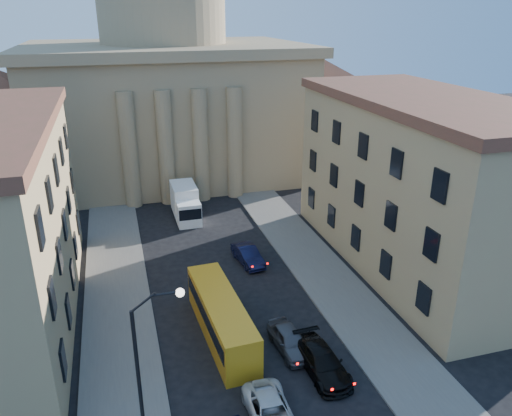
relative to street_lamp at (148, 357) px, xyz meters
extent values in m
cube|color=#595651|center=(-1.53, 10.00, -5.21)|extent=(5.00, 60.00, 0.15)
cube|color=#595651|center=(15.47, 10.00, -5.21)|extent=(5.00, 60.00, 0.15)
cube|color=#937D5A|center=(6.97, 48.00, 2.71)|extent=(34.00, 26.00, 16.00)
cube|color=#937D5A|center=(6.97, 48.00, 11.11)|extent=(35.50, 27.50, 1.20)
cylinder|color=#937D5A|center=(6.97, 48.00, 14.71)|extent=(16.00, 16.00, 8.00)
cube|color=#937D5A|center=(-14.03, 46.00, 0.21)|extent=(13.00, 13.00, 11.00)
cube|color=#937D5A|center=(27.97, 46.00, 0.21)|extent=(13.00, 13.00, 11.00)
cone|color=brown|center=(27.97, 46.00, 7.71)|extent=(26.02, 26.02, 4.00)
cylinder|color=#937D5A|center=(0.97, 34.80, 1.21)|extent=(1.80, 1.80, 13.00)
cylinder|color=#937D5A|center=(4.97, 34.80, 1.21)|extent=(1.80, 1.80, 13.00)
cylinder|color=#937D5A|center=(8.97, 34.80, 1.21)|extent=(1.80, 1.80, 13.00)
cylinder|color=#937D5A|center=(12.97, 34.80, 1.21)|extent=(1.80, 1.80, 13.00)
cube|color=#A08B5E|center=(23.97, 14.00, 1.71)|extent=(11.00, 26.00, 14.00)
cube|color=brown|center=(23.97, 14.00, 9.01)|extent=(11.60, 26.60, 0.80)
cylinder|color=black|center=(-0.53, 0.00, -1.29)|extent=(0.20, 0.20, 8.00)
cylinder|color=black|center=(0.02, 0.00, 3.06)|extent=(1.30, 0.12, 0.96)
cylinder|color=black|center=(1.02, 0.00, 3.36)|extent=(1.30, 0.12, 0.12)
sphere|color=white|center=(1.77, 0.00, 3.31)|extent=(0.44, 0.44, 0.44)
imported|color=silver|center=(6.17, -0.67, -4.59)|extent=(2.40, 5.04, 1.39)
imported|color=black|center=(10.47, 2.41, -4.51)|extent=(2.43, 5.45, 1.55)
imported|color=#49494E|center=(9.28, 5.04, -4.51)|extent=(2.18, 4.67, 1.55)
imported|color=black|center=(9.86, 17.62, -4.53)|extent=(2.19, 4.77, 1.52)
cube|color=orange|center=(5.30, 7.79, -3.82)|extent=(2.92, 10.50, 2.93)
cube|color=black|center=(5.30, 7.79, -3.35)|extent=(2.94, 9.94, 1.04)
cylinder|color=black|center=(4.56, 3.97, -4.81)|extent=(0.33, 0.96, 0.94)
cylinder|color=black|center=(6.44, 4.07, -4.81)|extent=(0.33, 0.96, 0.94)
cylinder|color=black|center=(4.15, 11.51, -4.81)|extent=(0.33, 0.96, 0.94)
cylinder|color=black|center=(6.04, 11.62, -4.81)|extent=(0.33, 0.96, 0.94)
cube|color=white|center=(6.17, 27.67, -4.03)|extent=(2.42, 2.53, 2.52)
cube|color=black|center=(6.18, 26.46, -3.71)|extent=(2.31, 0.13, 1.15)
cube|color=white|center=(6.17, 30.50, -3.45)|extent=(2.53, 4.42, 3.25)
cylinder|color=black|center=(5.12, 27.25, -4.81)|extent=(0.30, 0.95, 0.94)
cylinder|color=black|center=(7.22, 27.25, -4.81)|extent=(0.30, 0.95, 0.94)
cylinder|color=black|center=(5.11, 31.45, -4.81)|extent=(0.30, 0.95, 0.94)
cylinder|color=black|center=(7.21, 31.45, -4.81)|extent=(0.30, 0.95, 0.94)
camera|label=1|loc=(-0.45, -20.59, 15.74)|focal=35.00mm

